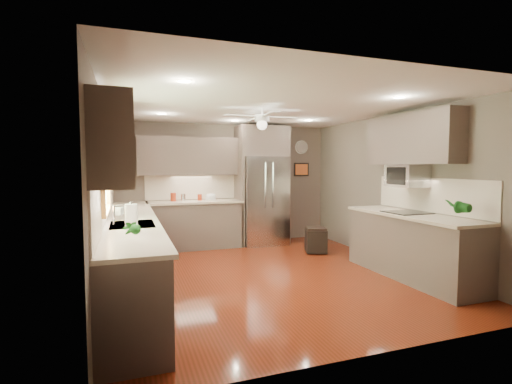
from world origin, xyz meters
TOP-DOWN VIEW (x-y plane):
  - floor at (0.00, 0.00)m, footprint 5.00×5.00m
  - ceiling at (0.00, 0.00)m, footprint 5.00×5.00m
  - wall_back at (0.00, 2.50)m, footprint 4.50×0.00m
  - wall_front at (0.00, -2.50)m, footprint 4.50×0.00m
  - wall_left at (-2.25, 0.00)m, footprint 0.00×5.00m
  - wall_right at (2.25, 0.00)m, footprint 0.00×5.00m
  - canister_a at (-1.13, 2.25)m, footprint 0.12×0.12m
  - canister_b at (-0.93, 2.25)m, footprint 0.10×0.10m
  - canister_d at (-0.61, 2.26)m, footprint 0.09×0.09m
  - soap_bottle at (-2.09, -0.00)m, footprint 0.12×0.12m
  - potted_plant_left at (-1.95, -1.68)m, footprint 0.16×0.13m
  - potted_plant_right at (1.90, -1.58)m, footprint 0.22×0.18m
  - bowl at (-0.39, 2.22)m, footprint 0.23×0.23m
  - left_run at (-1.95, 0.15)m, footprint 0.65×4.70m
  - back_run at (-0.72, 2.20)m, footprint 1.85×0.65m
  - uppers at (-0.74, 0.71)m, footprint 4.50×4.70m
  - window at (-2.22, -0.50)m, footprint 0.05×1.12m
  - sink at (-1.93, -0.50)m, footprint 0.50×0.70m
  - refrigerator at (0.70, 2.16)m, footprint 1.06×0.75m
  - right_run at (1.93, -0.80)m, footprint 0.70×2.20m
  - microwave at (2.03, -0.55)m, footprint 0.43×0.55m
  - ceiling_fan at (-0.00, 0.30)m, footprint 1.18×1.18m
  - recessed_lights at (-0.04, 0.40)m, footprint 2.84×3.14m
  - wall_clock at (1.75, 2.48)m, footprint 0.30×0.03m
  - framed_print at (1.75, 2.48)m, footprint 0.36×0.03m
  - stool at (1.36, 1.04)m, footprint 0.47×0.47m
  - paper_towel at (-1.94, -1.02)m, footprint 0.13×0.13m

SIDE VIEW (x-z plane):
  - floor at x=0.00m, z-range 0.00..0.00m
  - stool at x=1.36m, z-range 0.01..0.47m
  - left_run at x=-1.95m, z-range -0.24..1.21m
  - back_run at x=-0.72m, z-range -0.24..1.21m
  - right_run at x=1.93m, z-range -0.24..1.21m
  - sink at x=-1.93m, z-range 0.75..1.07m
  - bowl at x=-0.39m, z-range 0.94..0.99m
  - canister_d at x=-0.61m, z-range 0.94..1.06m
  - canister_b at x=-0.93m, z-range 0.94..1.08m
  - canister_a at x=-1.13m, z-range 0.93..1.11m
  - soap_bottle at x=-2.09m, z-range 0.94..1.15m
  - paper_towel at x=-1.94m, z-range 0.92..1.24m
  - potted_plant_left at x=-1.95m, z-range 0.94..1.22m
  - potted_plant_right at x=1.90m, z-range 0.94..1.30m
  - refrigerator at x=0.70m, z-range -0.04..2.41m
  - wall_back at x=0.00m, z-range -1.00..3.50m
  - wall_front at x=0.00m, z-range -1.00..3.50m
  - wall_left at x=-2.25m, z-range -1.25..3.75m
  - wall_right at x=2.25m, z-range -1.25..3.75m
  - microwave at x=2.03m, z-range 1.31..1.65m
  - framed_print at x=1.75m, z-range 1.40..1.70m
  - window at x=-2.22m, z-range 1.09..2.01m
  - uppers at x=-0.74m, z-range 1.39..2.35m
  - wall_clock at x=1.75m, z-range 1.90..2.20m
  - ceiling_fan at x=0.00m, z-range 2.17..2.49m
  - recessed_lights at x=-0.04m, z-range 2.49..2.50m
  - ceiling at x=0.00m, z-range 2.50..2.50m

